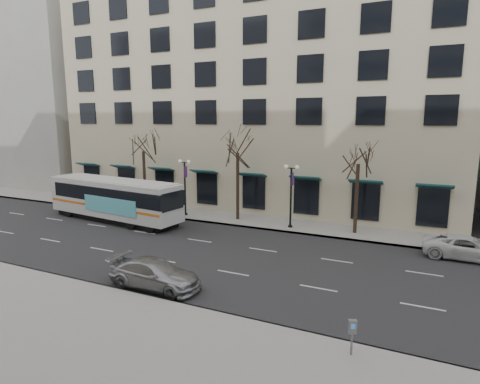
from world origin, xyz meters
The scene contains 13 objects.
ground centered at (0.00, 0.00, 0.00)m, with size 160.00×160.00×0.00m, color black.
sidewalk_far centered at (5.00, 9.00, 0.07)m, with size 80.00×4.00×0.15m, color gray.
building_hotel centered at (-2.00, 21.00, 12.00)m, with size 40.00×20.00×24.00m, color beige.
building_far_upblock centered at (-38.00, 21.00, 14.00)m, with size 28.00×20.00×28.00m, color #999993.
tree_far_left centered at (-10.00, 8.80, 6.70)m, with size 3.60×3.60×8.34m.
tree_far_mid centered at (0.00, 8.80, 6.91)m, with size 3.60×3.60×8.55m.
tree_far_right centered at (10.00, 8.80, 6.42)m, with size 3.60×3.60×8.06m.
lamp_post_left centered at (-4.99, 8.20, 2.94)m, with size 1.22×0.45×5.21m.
lamp_post_right centered at (5.01, 8.20, 2.94)m, with size 1.22×0.45×5.21m.
city_bus centered at (-9.70, 4.29, 1.99)m, with size 13.69×4.41×3.65m.
silver_car centered at (2.16, -5.84, 0.74)m, with size 2.08×5.12×1.49m, color #96979D.
white_pickup centered at (17.42, 6.20, 0.73)m, with size 2.43×5.26×1.46m, color silver.
pay_station centered at (12.66, -7.97, 1.14)m, with size 0.34×0.29×1.37m.
Camera 1 is at (14.70, -21.98, 8.73)m, focal length 30.00 mm.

